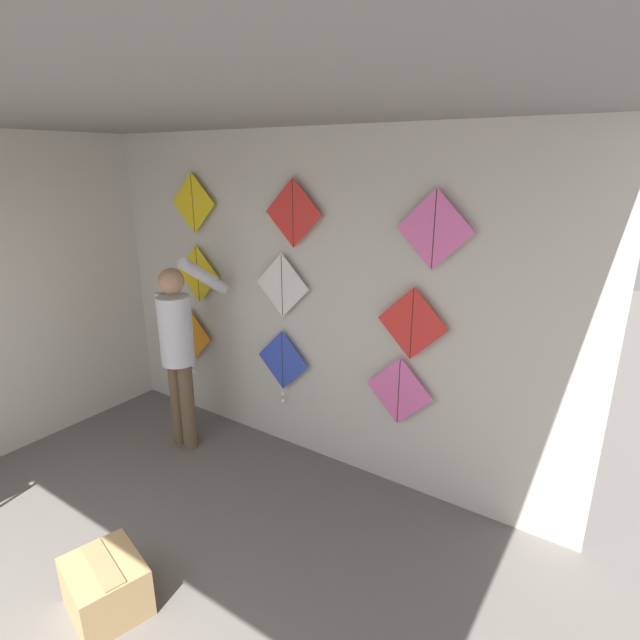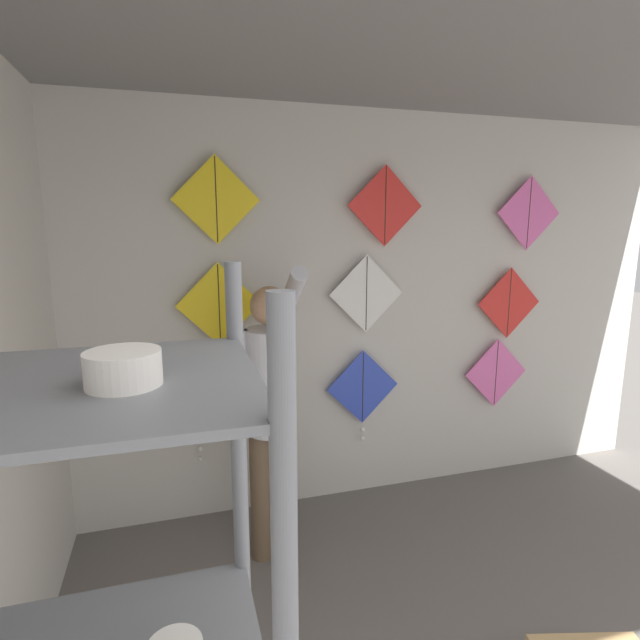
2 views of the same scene
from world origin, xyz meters
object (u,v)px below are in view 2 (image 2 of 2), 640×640
kite_3 (219,305)px  kite_6 (216,200)px  kite_1 (363,390)px  kite_8 (529,213)px  kite_0 (198,406)px  kite_4 (366,294)px  shopkeeper (271,400)px  kite_2 (496,373)px  kite_7 (385,206)px  kite_5 (509,303)px

kite_3 → kite_6: kite_6 is taller
kite_1 → kite_8: size_ratio=1.25×
kite_0 → kite_4: 1.39m
shopkeeper → kite_6: size_ratio=3.25×
kite_3 → kite_2: bearing=0.0°
kite_7 → kite_8: 1.19m
kite_0 → kite_2: 2.31m
kite_5 → kite_6: (-2.22, 0.00, 0.75)m
kite_3 → kite_4: (1.03, 0.00, 0.03)m
shopkeeper → kite_7: (0.92, 0.50, 1.14)m
kite_1 → kite_5: bearing=0.0°
shopkeeper → kite_6: bearing=119.4°
kite_2 → kite_7: bearing=180.0°
kite_0 → kite_1: (1.18, 0.00, -0.00)m
shopkeeper → kite_8: (2.11, 0.50, 1.10)m
kite_0 → kite_1: kite_0 is taller
kite_1 → kite_5: (1.21, 0.00, 0.59)m
kite_1 → kite_4: size_ratio=1.25×
kite_7 → kite_2: bearing=0.0°
kite_6 → kite_7: kite_6 is taller
shopkeeper → kite_5: 2.09m
kite_0 → kite_4: kite_4 is taller
kite_0 → kite_7: kite_7 is taller
kite_7 → kite_8: bearing=0.0°
shopkeeper → kite_7: size_ratio=3.25×
kite_3 → kite_7: kite_7 is taller
kite_2 → kite_3: bearing=180.0°
kite_6 → kite_3: bearing=180.0°
kite_0 → kite_2: kite_2 is taller
kite_8 → kite_4: bearing=180.0°
kite_8 → kite_6: bearing=180.0°
kite_4 → kite_8: 1.43m
shopkeeper → kite_3: (-0.24, 0.50, 0.50)m
kite_0 → kite_3: kite_3 is taller
kite_0 → kite_2: (2.31, 0.00, 0.03)m
kite_2 → kite_5: 0.56m
kite_5 → kite_4: bearing=180.0°
kite_6 → kite_7: bearing=0.0°
kite_0 → kite_7: bearing=0.0°
kite_8 → kite_5: bearing=180.0°
shopkeeper → kite_5: size_ratio=3.25×
kite_0 → kite_7: 1.87m
kite_3 → kite_8: kite_8 is taller
kite_8 → kite_7: bearing=180.0°
kite_1 → kite_4: 0.71m
shopkeeper → kite_1: bearing=37.4°
kite_2 → kite_8: size_ratio=1.00×
kite_4 → kite_6: size_ratio=1.00×
kite_1 → kite_2: (1.14, 0.00, 0.03)m
kite_4 → kite_8: size_ratio=1.00×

